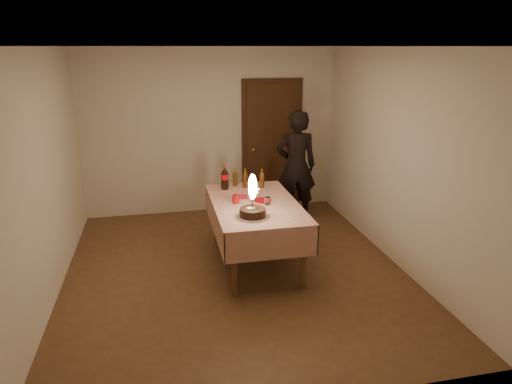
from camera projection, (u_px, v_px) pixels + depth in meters
ground at (236, 271)px, 5.54m from camera, size 4.00×4.50×0.01m
room_shell at (235, 135)px, 5.12m from camera, size 4.04×4.54×2.62m
dining_table at (255, 211)px, 5.54m from camera, size 1.02×1.72×0.80m
birthday_cake at (253, 207)px, 5.02m from camera, size 0.37×0.37×0.49m
red_plate at (263, 200)px, 5.58m from camera, size 0.22×0.22×0.01m
red_cup at (236, 199)px, 5.48m from camera, size 0.08×0.08×0.10m
clear_cup at (267, 201)px, 5.44m from camera, size 0.07×0.07×0.09m
napkin_stack at (241, 197)px, 5.69m from camera, size 0.15×0.15×0.02m
cola_bottle at (225, 178)px, 5.99m from camera, size 0.10×0.10×0.32m
amber_bottle_left at (235, 177)px, 6.14m from camera, size 0.06×0.06×0.25m
amber_bottle_right at (262, 179)px, 6.06m from camera, size 0.06×0.06×0.25m
amber_bottle_mid at (245, 179)px, 6.08m from camera, size 0.06×0.06×0.25m
photographer at (296, 166)px, 6.95m from camera, size 0.66×0.48×1.72m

